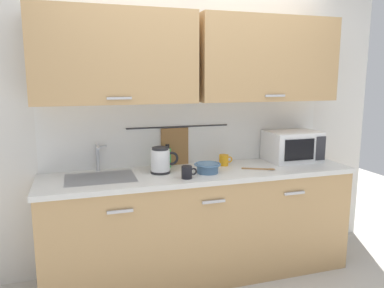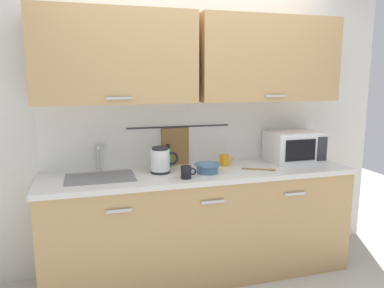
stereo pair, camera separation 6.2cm
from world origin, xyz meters
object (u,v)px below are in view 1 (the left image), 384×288
object	(u,v)px
microwave	(292,146)
mug_by_kettle	(224,160)
electric_kettle	(161,160)
wooden_spoon	(263,169)
mixing_bowl	(208,167)
mug_near_sink	(187,172)
dish_soap_bottle	(168,157)

from	to	relation	value
microwave	mug_by_kettle	xyz separation A→B (m)	(-0.66, 0.01, -0.09)
electric_kettle	wooden_spoon	bearing A→B (deg)	-10.22
microwave	mixing_bowl	bearing A→B (deg)	-168.16
mug_near_sink	mug_by_kettle	size ratio (longest dim) A/B	1.00
dish_soap_bottle	mixing_bowl	bearing A→B (deg)	-47.34
mug_near_sink	mug_by_kettle	distance (m)	0.52
electric_kettle	mug_near_sink	size ratio (longest dim) A/B	1.89
microwave	mixing_bowl	distance (m)	0.90
electric_kettle	dish_soap_bottle	bearing A→B (deg)	60.87
electric_kettle	dish_soap_bottle	world-z (taller)	electric_kettle
mixing_bowl	wooden_spoon	distance (m)	0.47
dish_soap_bottle	electric_kettle	bearing A→B (deg)	-119.13
electric_kettle	mug_by_kettle	size ratio (longest dim) A/B	1.89
electric_kettle	dish_soap_bottle	distance (m)	0.20
electric_kettle	mug_near_sink	xyz separation A→B (m)	(0.15, -0.22, -0.05)
wooden_spoon	dish_soap_bottle	bearing A→B (deg)	156.35
microwave	mixing_bowl	xyz separation A→B (m)	(-0.88, -0.18, -0.09)
dish_soap_bottle	mug_by_kettle	bearing A→B (deg)	-10.17
electric_kettle	wooden_spoon	distance (m)	0.84
dish_soap_bottle	mug_near_sink	xyz separation A→B (m)	(0.06, -0.39, -0.04)
mug_by_kettle	wooden_spoon	world-z (taller)	mug_by_kettle
microwave	mixing_bowl	world-z (taller)	microwave
electric_kettle	mug_by_kettle	distance (m)	0.58
mug_near_sink	mug_by_kettle	bearing A→B (deg)	35.72
mixing_bowl	microwave	bearing A→B (deg)	11.84
microwave	mug_by_kettle	world-z (taller)	microwave
microwave	dish_soap_bottle	distance (m)	1.14
wooden_spoon	mixing_bowl	bearing A→B (deg)	175.35
microwave	mug_by_kettle	size ratio (longest dim) A/B	3.83
microwave	wooden_spoon	size ratio (longest dim) A/B	1.78
electric_kettle	mixing_bowl	xyz separation A→B (m)	(0.35, -0.11, -0.06)
microwave	mug_near_sink	world-z (taller)	microwave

